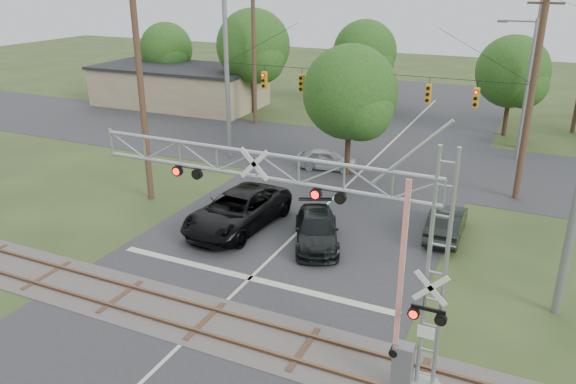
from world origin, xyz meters
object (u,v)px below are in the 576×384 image
at_px(pickup_black, 237,210).
at_px(crossing_gantry, 321,228).
at_px(traffic_signal_span, 377,87).
at_px(sedan_silver, 327,159).
at_px(commercial_building, 179,86).
at_px(streetlight, 525,83).
at_px(car_dark, 316,230).

bearing_deg(pickup_black, crossing_gantry, -42.82).
bearing_deg(traffic_signal_span, sedan_silver, 174.73).
bearing_deg(commercial_building, crossing_gantry, -49.78).
height_order(traffic_signal_span, streetlight, traffic_signal_span).
relative_size(sedan_silver, commercial_building, 0.24).
xyz_separation_m(crossing_gantry, sedan_silver, (-6.91, 18.66, -4.24)).
height_order(crossing_gantry, car_dark, crossing_gantry).
xyz_separation_m(crossing_gantry, traffic_signal_span, (-3.77, 18.37, 0.81)).
height_order(crossing_gantry, commercial_building, crossing_gantry).
relative_size(crossing_gantry, traffic_signal_span, 0.62).
bearing_deg(car_dark, crossing_gantry, -91.24).
height_order(pickup_black, commercial_building, commercial_building).
relative_size(traffic_signal_span, commercial_building, 1.18).
bearing_deg(car_dark, sedan_silver, 84.67).
bearing_deg(streetlight, sedan_silver, -145.44).
height_order(car_dark, sedan_silver, car_dark).
xyz_separation_m(traffic_signal_span, streetlight, (7.88, 7.88, -0.44)).
relative_size(crossing_gantry, commercial_building, 0.73).
xyz_separation_m(pickup_black, sedan_silver, (0.81, 10.48, -0.26)).
distance_m(crossing_gantry, sedan_silver, 20.34).
height_order(sedan_silver, commercial_building, commercial_building).
distance_m(pickup_black, streetlight, 22.03).
relative_size(pickup_black, sedan_silver, 1.69).
bearing_deg(sedan_silver, car_dark, -170.77).
bearing_deg(traffic_signal_span, pickup_black, -111.19).
xyz_separation_m(crossing_gantry, streetlight, (4.11, 26.25, 0.37)).
distance_m(sedan_silver, streetlight, 14.16).
xyz_separation_m(car_dark, commercial_building, (-23.75, 22.65, 1.18)).
distance_m(traffic_signal_span, commercial_building, 26.76).
xyz_separation_m(crossing_gantry, car_dark, (-3.40, 8.15, -4.19)).
xyz_separation_m(pickup_black, streetlight, (11.83, 18.07, 4.35)).
bearing_deg(traffic_signal_span, car_dark, -87.91).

